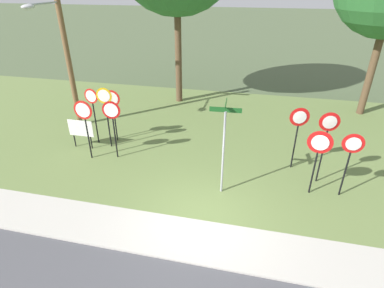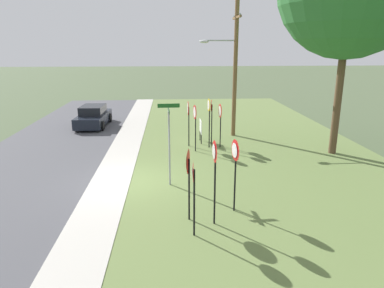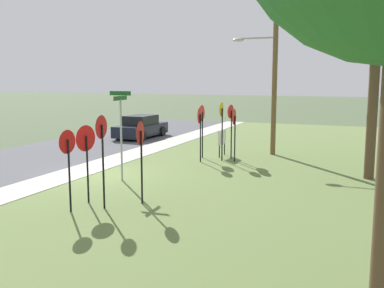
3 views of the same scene
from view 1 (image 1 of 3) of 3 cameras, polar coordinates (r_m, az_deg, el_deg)
The scene contains 15 objects.
ground_plane at distance 9.48m, azimuth 1.48°, elevation -14.12°, with size 160.00×160.00×0.00m, color #4C5B3D.
sidewalk_strip at distance 8.89m, azimuth 0.40°, elevation -17.37°, with size 44.00×1.60×0.06m, color #BCB7AD.
grass_median at distance 14.43m, azimuth 6.28°, elevation 1.86°, with size 44.00×12.00×0.04m, color olive.
stop_sign_near_left at distance 12.04m, azimuth -14.53°, elevation 4.73°, with size 0.69×0.12×2.39m.
stop_sign_near_right at distance 13.46m, azimuth -17.90°, elevation 6.87°, with size 0.62×0.12×2.46m.
stop_sign_far_left at distance 12.91m, azimuth -15.71°, elevation 6.87°, with size 0.65×0.11×2.61m.
stop_sign_far_center at distance 13.46m, azimuth -14.45°, elevation 7.02°, with size 0.70×0.11×2.32m.
stop_sign_far_right at distance 12.27m, azimuth -19.29°, elevation 4.68°, with size 0.74×0.09×2.43m.
yield_sign_near_left at distance 11.56m, azimuth 19.09°, elevation 3.46°, with size 0.69×0.14×2.43m.
yield_sign_near_right at distance 10.95m, azimuth 23.76°, elevation 2.04°, with size 0.66×0.11×2.64m.
yield_sign_far_left at distance 10.32m, azimuth 22.40°, elevation -0.76°, with size 0.76×0.17×2.30m.
yield_sign_far_right at distance 10.64m, azimuth 27.37°, elevation -1.22°, with size 0.65×0.11×2.27m.
street_name_post at distance 9.61m, azimuth 5.91°, elevation 0.41°, with size 0.96×0.82×3.19m.
utility_pole at distance 14.99m, azimuth -22.95°, elevation 17.80°, with size 2.10×2.21×7.67m.
notice_board at distance 13.59m, azimuth -19.87°, elevation 2.50°, with size 1.10×0.05×1.25m.
Camera 1 is at (1.33, -6.88, 6.38)m, focal length 28.83 mm.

